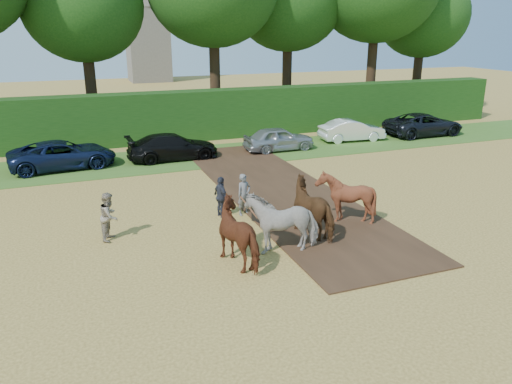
% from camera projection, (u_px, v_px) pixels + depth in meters
% --- Properties ---
extents(ground, '(120.00, 120.00, 0.00)m').
position_uv_depth(ground, '(327.00, 266.00, 14.69)').
color(ground, gold).
rests_on(ground, ground).
extents(earth_strip, '(4.50, 17.00, 0.05)m').
position_uv_depth(earth_strip, '(279.00, 191.00, 21.39)').
color(earth_strip, '#472D1C').
rests_on(earth_strip, ground).
extents(grass_verge, '(50.00, 5.00, 0.03)m').
position_uv_depth(grass_verge, '(203.00, 156.00, 27.10)').
color(grass_verge, '#38601E').
rests_on(grass_verge, ground).
extents(hedgerow, '(46.00, 1.60, 3.00)m').
position_uv_depth(hedgerow, '(183.00, 116.00, 30.62)').
color(hedgerow, '#14380F').
rests_on(hedgerow, ground).
extents(spectator_near, '(0.88, 0.97, 1.62)m').
position_uv_depth(spectator_near, '(109.00, 216.00, 16.34)').
color(spectator_near, '#B2A38C').
rests_on(spectator_near, ground).
extents(spectator_far, '(0.55, 0.96, 1.53)m').
position_uv_depth(spectator_far, '(221.00, 197.00, 18.32)').
color(spectator_far, '#2A2D38').
rests_on(spectator_far, ground).
extents(plough_team, '(6.30, 5.25, 1.89)m').
position_uv_depth(plough_team, '(298.00, 213.00, 16.25)').
color(plough_team, brown).
rests_on(plough_team, ground).
extents(parked_cars, '(36.22, 3.15, 1.44)m').
position_uv_depth(parked_cars, '(223.00, 142.00, 27.35)').
color(parked_cars, '#A4A7AB').
rests_on(parked_cars, ground).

